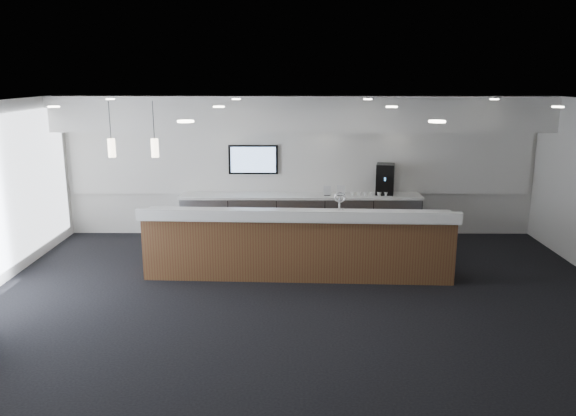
{
  "coord_description": "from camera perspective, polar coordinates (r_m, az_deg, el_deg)",
  "views": [
    {
      "loc": [
        -0.19,
        -7.89,
        3.4
      ],
      "look_at": [
        -0.25,
        1.3,
        1.21
      ],
      "focal_mm": 35.0,
      "sensor_mm": 36.0,
      "label": 1
    }
  ],
  "objects": [
    {
      "name": "ground",
      "position": [
        8.6,
        1.61,
        -9.93
      ],
      "size": [
        10.0,
        10.0,
        0.0
      ],
      "primitive_type": "plane",
      "color": "black",
      "rests_on": "ground"
    },
    {
      "name": "ceiling",
      "position": [
        7.9,
        1.75,
        10.46
      ],
      "size": [
        10.0,
        8.0,
        0.02
      ],
      "primitive_type": "cube",
      "color": "black",
      "rests_on": "back_wall"
    },
    {
      "name": "back_wall",
      "position": [
        12.05,
        1.26,
        4.3
      ],
      "size": [
        10.0,
        0.02,
        3.0
      ],
      "primitive_type": "cube",
      "color": "silver",
      "rests_on": "ground"
    },
    {
      "name": "soffit_bulkhead",
      "position": [
        11.47,
        1.32,
        9.62
      ],
      "size": [
        10.0,
        0.9,
        0.7
      ],
      "primitive_type": "cube",
      "color": "white",
      "rests_on": "back_wall"
    },
    {
      "name": "alcove_panel",
      "position": [
        12.0,
        1.27,
        4.75
      ],
      "size": [
        9.8,
        0.06,
        1.4
      ],
      "primitive_type": "cube",
      "color": "white",
      "rests_on": "back_wall"
    },
    {
      "name": "back_credenza",
      "position": [
        11.9,
        1.26,
        -0.84
      ],
      "size": [
        5.06,
        0.66,
        0.95
      ],
      "color": "gray",
      "rests_on": "ground"
    },
    {
      "name": "wall_tv",
      "position": [
        11.96,
        -3.54,
        4.93
      ],
      "size": [
        1.05,
        0.08,
        0.62
      ],
      "color": "black",
      "rests_on": "back_wall"
    },
    {
      "name": "pendant_left",
      "position": [
        9.04,
        -13.87,
        5.68
      ],
      "size": [
        0.12,
        0.12,
        0.3
      ],
      "primitive_type": "cylinder",
      "color": "#FEECC6",
      "rests_on": "ceiling"
    },
    {
      "name": "pendant_right",
      "position": [
        9.24,
        -18.1,
        5.56
      ],
      "size": [
        0.12,
        0.12,
        0.3
      ],
      "primitive_type": "cylinder",
      "color": "#FEECC6",
      "rests_on": "ceiling"
    },
    {
      "name": "ceiling_can_lights",
      "position": [
        7.91,
        1.75,
        10.24
      ],
      "size": [
        7.0,
        5.0,
        0.02
      ],
      "primitive_type": null,
      "color": "white",
      "rests_on": "ceiling"
    },
    {
      "name": "service_counter",
      "position": [
        9.64,
        0.99,
        -3.67
      ],
      "size": [
        5.32,
        1.1,
        1.49
      ],
      "rotation": [
        0.0,
        0.0,
        -0.04
      ],
      "color": "#57301D",
      "rests_on": "ground"
    },
    {
      "name": "coffee_machine",
      "position": [
        11.95,
        9.84,
        2.91
      ],
      "size": [
        0.44,
        0.53,
        0.64
      ],
      "rotation": [
        0.0,
        0.0,
        -0.2
      ],
      "color": "black",
      "rests_on": "back_credenza"
    },
    {
      "name": "info_sign_left",
      "position": [
        11.69,
        4.0,
        1.77
      ],
      "size": [
        0.15,
        0.02,
        0.21
      ],
      "primitive_type": "cube",
      "rotation": [
        0.0,
        0.0,
        -0.02
      ],
      "color": "silver",
      "rests_on": "back_credenza"
    },
    {
      "name": "info_sign_right",
      "position": [
        11.7,
        5.39,
        1.79
      ],
      "size": [
        0.17,
        0.07,
        0.23
      ],
      "primitive_type": "cube",
      "rotation": [
        0.0,
        0.0,
        -0.33
      ],
      "color": "silver",
      "rests_on": "back_credenza"
    },
    {
      "name": "cup_0",
      "position": [
        11.82,
        9.92,
        1.42
      ],
      "size": [
        0.09,
        0.09,
        0.08
      ],
      "primitive_type": "imported",
      "color": "white",
      "rests_on": "back_credenza"
    },
    {
      "name": "cup_1",
      "position": [
        11.8,
        9.25,
        1.43
      ],
      "size": [
        0.13,
        0.13,
        0.08
      ],
      "primitive_type": "imported",
      "rotation": [
        0.0,
        0.0,
        0.65
      ],
      "color": "white",
      "rests_on": "back_credenza"
    },
    {
      "name": "cup_2",
      "position": [
        11.78,
        8.57,
        1.43
      ],
      "size": [
        0.11,
        0.11,
        0.08
      ],
      "primitive_type": "imported",
      "rotation": [
        0.0,
        0.0,
        1.29
      ],
      "color": "white",
      "rests_on": "back_credenza"
    },
    {
      "name": "cup_3",
      "position": [
        11.76,
        7.9,
        1.43
      ],
      "size": [
        0.12,
        0.12,
        0.08
      ],
      "primitive_type": "imported",
      "rotation": [
        0.0,
        0.0,
        1.94
      ],
      "color": "white",
      "rests_on": "back_credenza"
    },
    {
      "name": "cup_4",
      "position": [
        11.74,
        7.22,
        1.44
      ],
      "size": [
        0.12,
        0.12,
        0.08
      ],
      "primitive_type": "imported",
      "rotation": [
        0.0,
        0.0,
        2.58
      ],
      "color": "white",
      "rests_on": "back_credenza"
    },
    {
      "name": "cup_5",
      "position": [
        11.73,
        6.54,
        1.44
      ],
      "size": [
        0.1,
        0.1,
        0.08
      ],
      "primitive_type": "imported",
      "rotation": [
        0.0,
        0.0,
        3.23
      ],
      "color": "white",
      "rests_on": "back_credenza"
    }
  ]
}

